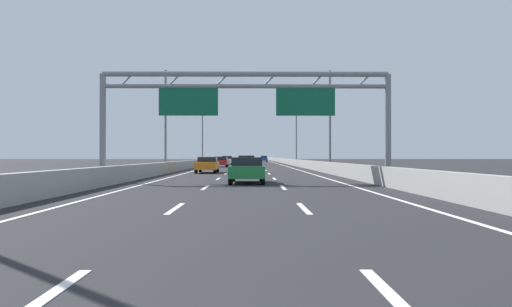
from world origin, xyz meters
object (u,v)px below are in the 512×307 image
at_px(sign_gantry, 246,98).
at_px(streetlamp_right_mid, 327,114).
at_px(streetlamp_left_far, 204,132).
at_px(green_car, 247,170).
at_px(white_car, 227,160).
at_px(black_car, 246,163).
at_px(orange_car, 207,164).
at_px(red_car, 221,162).
at_px(streetlamp_right_far, 295,132).
at_px(streetlamp_left_mid, 168,114).
at_px(blue_car, 264,159).

relative_size(sign_gantry, streetlamp_right_mid, 1.77).
xyz_separation_m(sign_gantry, streetlamp_left_far, (-7.48, 52.72, 0.57)).
distance_m(sign_gantry, green_car, 4.38).
bearing_deg(streetlamp_left_far, white_car, 31.97).
relative_size(black_car, green_car, 1.00).
xyz_separation_m(orange_car, red_car, (-0.22, 22.74, -0.01)).
bearing_deg(black_car, streetlamp_right_mid, -19.61).
xyz_separation_m(streetlamp_right_far, green_car, (-7.38, -54.24, -4.68)).
relative_size(sign_gantry, streetlamp_left_mid, 1.77).
xyz_separation_m(streetlamp_left_mid, orange_car, (3.96, -3.18, -4.67)).
xyz_separation_m(black_car, green_car, (0.25, -22.05, -0.05)).
bearing_deg(blue_car, streetlamp_right_mid, -86.99).
relative_size(black_car, red_car, 1.01).
bearing_deg(blue_car, streetlamp_right_far, -84.50).
relative_size(streetlamp_right_mid, orange_car, 2.03).
bearing_deg(streetlamp_left_far, black_car, -77.22).
relative_size(sign_gantry, blue_car, 3.87).
relative_size(streetlamp_left_far, green_car, 2.07).
bearing_deg(orange_car, white_car, 90.32).
xyz_separation_m(streetlamp_right_mid, black_car, (-7.63, 2.72, -4.63)).
bearing_deg(sign_gantry, streetlamp_left_mid, 112.78).
xyz_separation_m(orange_car, black_car, (3.34, 5.89, 0.04)).
height_order(streetlamp_left_far, white_car, streetlamp_left_far).
xyz_separation_m(orange_car, blue_car, (6.93, 80.04, 0.03)).
height_order(streetlamp_left_mid, blue_car, streetlamp_left_mid).
height_order(streetlamp_left_far, streetlamp_right_far, same).
height_order(sign_gantry, blue_car, sign_gantry).
height_order(red_car, white_car, white_car).
height_order(streetlamp_right_mid, orange_car, streetlamp_right_mid).
relative_size(sign_gantry, green_car, 3.66).
distance_m(streetlamp_left_mid, streetlamp_right_mid, 14.93).
height_order(streetlamp_right_mid, white_car, streetlamp_right_mid).
xyz_separation_m(streetlamp_left_mid, white_car, (3.74, 37.23, -4.63)).
relative_size(streetlamp_left_mid, white_car, 2.07).
bearing_deg(black_car, sign_gantry, -89.50).
xyz_separation_m(sign_gantry, streetlamp_right_far, (7.45, 52.72, 0.57)).
bearing_deg(black_car, streetlamp_left_far, 102.78).
distance_m(streetlamp_right_far, black_car, 33.40).
height_order(streetlamp_left_mid, black_car, streetlamp_left_mid).
xyz_separation_m(streetlamp_left_mid, streetlamp_left_far, (0.00, 34.90, 0.00)).
bearing_deg(streetlamp_right_mid, white_car, 106.74).
relative_size(orange_car, white_car, 1.02).
bearing_deg(white_car, streetlamp_left_far, -148.03).
height_order(streetlamp_left_far, orange_car, streetlamp_left_far).
relative_size(streetlamp_right_mid, white_car, 2.07).
distance_m(sign_gantry, black_car, 20.93).
bearing_deg(orange_car, black_car, 60.45).
distance_m(streetlamp_left_far, blue_car, 43.60).
distance_m(black_car, red_car, 17.22).
height_order(black_car, green_car, black_car).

